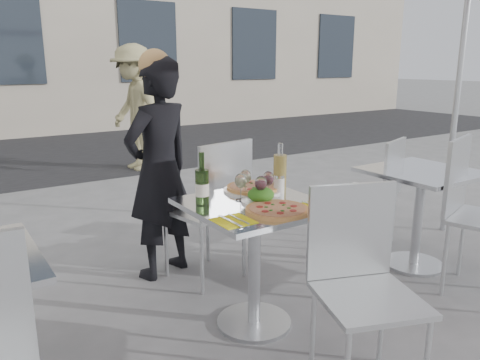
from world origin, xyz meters
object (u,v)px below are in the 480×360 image
woman_diner (159,170)px  wineglass_red_b (268,179)px  wineglass_white_b (245,178)px  napkin_right (317,206)px  chair_near (360,271)px  chair_far (214,200)px  pizza_near (277,210)px  carafe (280,171)px  pizza_far (253,188)px  salad_plate (261,196)px  wineglass_white_a (241,182)px  wineglass_red_a (261,184)px  pedestrian_b (135,108)px  napkin_left (233,221)px  side_chair_rnear (474,203)px  main_table (255,238)px  sugar_shaker (279,184)px  side_table_right (420,198)px  side_chair_rfar (379,183)px  wine_bottle (202,185)px

woman_diner → wineglass_red_b: (0.27, -0.91, 0.08)m
wineglass_white_b → wineglass_red_b: (0.08, -0.11, 0.00)m
napkin_right → chair_near: bearing=-105.0°
chair_near → chair_far: bearing=111.6°
pizza_near → carafe: size_ratio=1.16×
chair_near → pizza_far: size_ratio=2.69×
salad_plate → napkin_right: bearing=-47.6°
chair_far → wineglass_white_b: 0.54m
pizza_far → wineglass_white_a: 0.24m
wineglass_red_a → pedestrian_b: bearing=77.3°
napkin_left → napkin_right: 0.52m
side_chair_rnear → napkin_right: bearing=153.7°
chair_near → carafe: 0.88m
chair_far → side_chair_rnear: bearing=131.1°
pedestrian_b → pizza_far: bearing=-16.6°
pizza_near → wineglass_white_a: 0.30m
woman_diner → salad_plate: size_ratio=7.05×
woman_diner → side_chair_rnear: bearing=121.0°
carafe → side_chair_rnear: bearing=-25.6°
wineglass_white_b → napkin_left: wineglass_white_b is taller
main_table → pizza_far: pizza_far is taller
main_table → pedestrian_b: 4.53m
wineglass_red_a → woman_diner: bearing=99.9°
pedestrian_b → wineglass_white_a: 4.44m
salad_plate → sugar_shaker: bearing=26.6°
side_table_right → pizza_far: pizza_far is taller
side_table_right → wineglass_white_b: 1.50m
side_chair_rnear → pedestrian_b: 4.86m
main_table → wineglass_white_b: 0.36m
side_chair_rfar → side_chair_rnear: 0.89m
side_chair_rnear → pizza_far: size_ratio=2.91×
chair_far → wineglass_white_b: size_ratio=6.42×
chair_far → wineglass_white_b: chair_far is taller
wineglass_red_b → chair_near: bearing=-89.8°
woman_diner → pizza_near: (0.16, -1.15, -0.02)m
main_table → wineglass_white_a: (-0.04, 0.08, 0.32)m
side_table_right → pizza_near: (-1.49, -0.20, 0.22)m
chair_near → wine_bottle: size_ratio=3.24×
woman_diner → napkin_left: (-0.12, -1.15, -0.02)m
pizza_far → side_chair_rnear: bearing=-26.0°
chair_near → salad_plate: bearing=118.2°
side_chair_rnear → wineglass_white_b: (-1.43, 0.58, 0.25)m
napkin_right → carafe: bearing=85.5°
salad_plate → wineglass_red_b: 0.12m
main_table → napkin_left: bearing=-144.0°
woman_diner → pizza_near: size_ratio=4.60×
main_table → wineglass_white_a: bearing=115.7°
wineglass_red_a → napkin_right: size_ratio=0.79×
pedestrian_b → napkin_left: 4.78m
side_table_right → pedestrian_b: 4.44m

